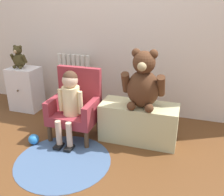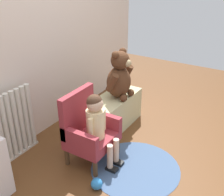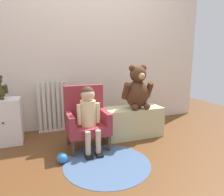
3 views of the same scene
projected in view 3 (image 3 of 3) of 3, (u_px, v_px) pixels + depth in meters
The scene contains 10 objects.
ground_plane at pixel (118, 160), 2.00m from camera, with size 6.00×6.00×0.00m, color brown.
back_wall at pixel (87, 44), 2.87m from camera, with size 3.80×0.05×2.40m, color beige.
radiator at pixel (54, 107), 2.74m from camera, with size 0.43×0.05×0.69m.
small_dresser at pixel (5, 121), 2.35m from camera, with size 0.36×0.30×0.54m.
child_armchair at pixel (86, 119), 2.28m from camera, with size 0.46×0.39×0.69m.
child_figure at pixel (89, 110), 2.14m from camera, with size 0.25×0.35×0.71m.
low_bench at pixel (133, 122), 2.59m from camera, with size 0.75×0.32×0.38m, color #C1BB88.
large_teddy_bear at pixel (138, 89), 2.49m from camera, with size 0.40×0.28×0.55m.
floor_rug at pixel (107, 163), 1.93m from camera, with size 0.84×0.84×0.01m, color #40597C.
toy_ball at pixel (62, 158), 1.93m from camera, with size 0.10×0.10×0.10m, color #2A7BCB.
Camera 3 is at (-0.70, -1.71, 1.00)m, focal length 32.00 mm.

